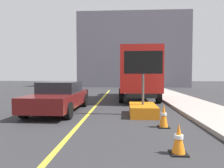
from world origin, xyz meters
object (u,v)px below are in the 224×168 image
Objects in this scene: pickup_car at (60,97)px; traffic_cone_far_lane at (164,116)px; arrow_board_trailer at (143,104)px; traffic_cone_mid_lane at (179,139)px; box_truck at (138,73)px; highway_guide_sign at (152,60)px.

traffic_cone_far_lane is (4.26, -2.58, -0.32)m from pickup_car.
arrow_board_trailer is 4.05m from traffic_cone_mid_lane.
arrow_board_trailer is at bearing -10.27° from pickup_car.
pickup_car is at bearing -129.35° from box_truck.
arrow_board_trailer is 3.86m from pickup_car.
highway_guide_sign is at bearing 83.32° from traffic_cone_mid_lane.
box_truck reaches higher than arrow_board_trailer.
traffic_cone_far_lane is (0.25, -7.48, -1.44)m from box_truck.
arrow_board_trailer is at bearing 94.88° from traffic_cone_mid_lane.
highway_guide_sign is at bearing 80.18° from arrow_board_trailer.
highway_guide_sign is 16.89m from traffic_cone_far_lane.
traffic_cone_mid_lane is at bearing -93.44° from traffic_cone_far_lane.
highway_guide_sign is (6.31, 13.90, 2.73)m from pickup_car.
traffic_cone_mid_lane is (-2.18, -18.62, -3.10)m from highway_guide_sign.
box_truck is at bearing 91.88° from traffic_cone_far_lane.
arrow_board_trailer is at bearing -99.82° from highway_guide_sign.
highway_guide_sign is (2.53, 14.59, 2.94)m from arrow_board_trailer.
highway_guide_sign reaches higher than box_truck.
arrow_board_trailer is at bearing -92.32° from box_truck.
traffic_cone_mid_lane is (0.12, -9.62, -1.50)m from box_truck.
pickup_car is (-3.79, 0.69, 0.21)m from arrow_board_trailer.
box_truck is 10.75× the size of traffic_cone_mid_lane.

